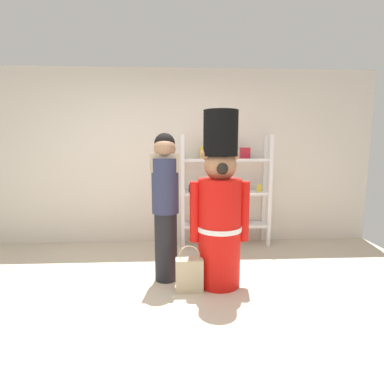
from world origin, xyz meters
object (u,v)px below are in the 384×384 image
object	(u,v)px
merchandise_shelf	(224,189)
person_shopper	(165,202)
teddy_bear_guard	(220,209)
shopping_bag	(189,274)

from	to	relation	value
merchandise_shelf	person_shopper	size ratio (longest dim) A/B	1.01
merchandise_shelf	teddy_bear_guard	size ratio (longest dim) A/B	0.89
teddy_bear_guard	shopping_bag	size ratio (longest dim) A/B	3.75
shopping_bag	merchandise_shelf	bearing A→B (deg)	68.70
person_shopper	teddy_bear_guard	bearing A→B (deg)	-15.13
merchandise_shelf	shopping_bag	xyz separation A→B (m)	(-0.59, -1.51, -0.67)
shopping_bag	person_shopper	bearing A→B (deg)	129.52
shopping_bag	teddy_bear_guard	bearing A→B (deg)	24.13
teddy_bear_guard	shopping_bag	distance (m)	0.74
teddy_bear_guard	shopping_bag	xyz separation A→B (m)	(-0.32, -0.14, -0.65)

